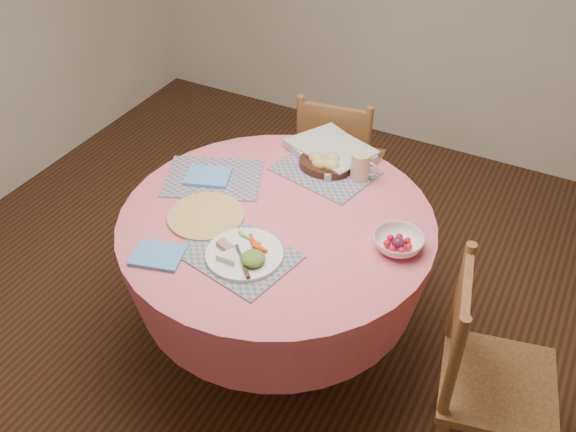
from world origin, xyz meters
The scene contains 15 objects.
ground centered at (0.00, 0.00, 0.00)m, with size 4.00×4.00×0.00m, color #331C0F.
dining_table centered at (0.00, 0.00, 0.56)m, with size 1.24×1.24×0.75m.
chair_right centered at (0.90, -0.12, 0.47)m, with size 0.48×0.49×0.90m.
chair_back centered at (-0.11, 0.86, 0.46)m, with size 0.46×0.45×0.88m.
placemat_front centered at (-0.02, -0.25, 0.75)m, with size 0.40×0.30×0.01m, color #17826D.
placemat_left centered at (-0.36, 0.11, 0.75)m, with size 0.40×0.30×0.01m, color #17826D.
placemat_back centered at (0.03, 0.38, 0.75)m, with size 0.40×0.30×0.01m, color #17826D.
wicker_trivet centered at (-0.25, -0.12, 0.76)m, with size 0.30×0.30×0.01m, color #AF7E4C.
napkin_near centered at (-0.27, -0.40, 0.76)m, with size 0.18×0.14×0.01m, color #548DD9.
napkin_far centered at (-0.38, 0.10, 0.76)m, with size 0.18×0.14×0.01m, color #548DD9.
dinner_plate centered at (0.01, -0.25, 0.77)m, with size 0.28×0.28×0.05m.
bread_bowl centered at (0.02, 0.39, 0.78)m, with size 0.23×0.23×0.08m.
latte_mug centered at (0.18, 0.39, 0.82)m, with size 0.12×0.08×0.12m.
fruit_bowl centered at (0.48, 0.05, 0.78)m, with size 0.23×0.23×0.06m.
newspaper_stack centered at (0.00, 0.50, 0.78)m, with size 0.43×0.40×0.04m.
Camera 1 is at (0.94, -1.69, 2.31)m, focal length 40.00 mm.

